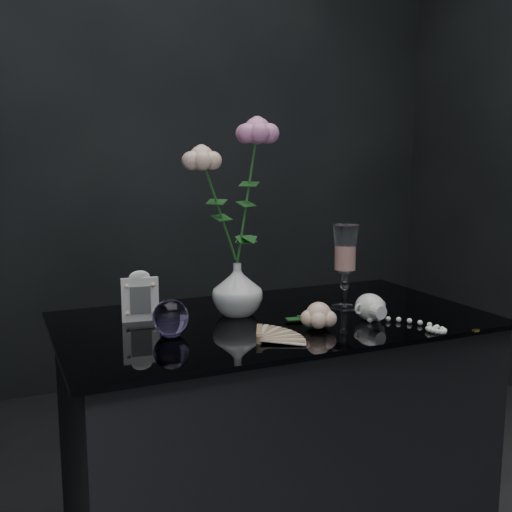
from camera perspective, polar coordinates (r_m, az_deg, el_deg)
name	(u,v)px	position (r m, az deg, el deg)	size (l,w,h in m)	color
table	(274,460)	(1.63, 1.74, -18.87)	(1.05, 0.58, 0.76)	black
vase	(237,289)	(1.50, -1.79, -3.20)	(0.13, 0.13, 0.13)	white
wine_glass	(345,267)	(1.57, 8.46, -1.08)	(0.07, 0.07, 0.22)	white
picture_frame	(140,296)	(1.47, -10.99, -3.75)	(0.09, 0.07, 0.12)	white
paperweight	(171,317)	(1.35, -8.14, -5.80)	(0.08, 0.08, 0.08)	#9179C5
paper_fan	(259,339)	(1.29, 0.29, -7.89)	(0.20, 0.16, 0.02)	beige
loose_rose	(319,315)	(1.40, 5.98, -5.65)	(0.14, 0.18, 0.06)	beige
pearl_jar	(370,306)	(1.49, 10.84, -4.69)	(0.23, 0.24, 0.07)	white
roses	(235,187)	(1.46, -2.04, 6.58)	(0.24, 0.13, 0.41)	#FFC0A7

